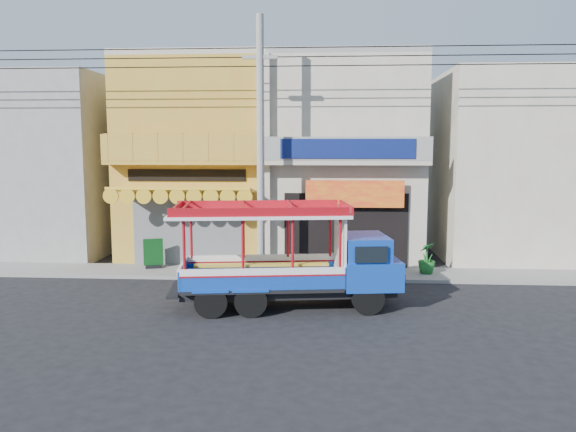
# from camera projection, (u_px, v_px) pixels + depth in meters

# --- Properties ---
(ground) EXTENTS (90.00, 90.00, 0.00)m
(ground) POSITION_uv_depth(u_px,v_px,m) (283.00, 306.00, 16.38)
(ground) COLOR black
(ground) RESTS_ON ground
(sidewalk) EXTENTS (30.00, 2.00, 0.12)m
(sidewalk) POSITION_uv_depth(u_px,v_px,m) (291.00, 273.00, 20.34)
(sidewalk) COLOR slate
(sidewalk) RESTS_ON ground
(shophouse_left) EXTENTS (6.00, 7.50, 8.24)m
(shophouse_left) POSITION_uv_depth(u_px,v_px,m) (203.00, 159.00, 24.01)
(shophouse_left) COLOR gold
(shophouse_left) RESTS_ON ground
(shophouse_right) EXTENTS (6.00, 6.75, 8.24)m
(shophouse_right) POSITION_uv_depth(u_px,v_px,m) (344.00, 159.00, 23.63)
(shophouse_right) COLOR #AFA38F
(shophouse_right) RESTS_ON ground
(party_pilaster) EXTENTS (0.35, 0.30, 8.00)m
(party_pilaster) POSITION_uv_depth(u_px,v_px,m) (265.00, 164.00, 20.75)
(party_pilaster) COLOR #AFA38F
(party_pilaster) RESTS_ON ground
(filler_building_left) EXTENTS (6.00, 6.00, 7.60)m
(filler_building_left) POSITION_uv_depth(u_px,v_px,m) (46.00, 165.00, 24.53)
(filler_building_left) COLOR gray
(filler_building_left) RESTS_ON ground
(filler_building_right) EXTENTS (6.00, 6.00, 7.60)m
(filler_building_right) POSITION_uv_depth(u_px,v_px,m) (513.00, 166.00, 23.27)
(filler_building_right) COLOR #AFA38F
(filler_building_right) RESTS_ON ground
(utility_pole) EXTENTS (28.00, 0.26, 9.00)m
(utility_pole) POSITION_uv_depth(u_px,v_px,m) (265.00, 134.00, 19.08)
(utility_pole) COLOR gray
(utility_pole) RESTS_ON ground
(songthaew_truck) EXTENTS (6.69, 2.93, 3.02)m
(songthaew_truck) POSITION_uv_depth(u_px,v_px,m) (303.00, 258.00, 16.09)
(songthaew_truck) COLOR black
(songthaew_truck) RESTS_ON ground
(green_sign) EXTENTS (0.71, 0.50, 1.10)m
(green_sign) POSITION_uv_depth(u_px,v_px,m) (153.00, 256.00, 20.90)
(green_sign) COLOR black
(green_sign) RESTS_ON sidewalk
(potted_plant_a) EXTENTS (1.20, 1.17, 1.01)m
(potted_plant_a) POSITION_uv_depth(u_px,v_px,m) (342.00, 258.00, 20.29)
(potted_plant_a) COLOR #1C6223
(potted_plant_a) RESTS_ON sidewalk
(potted_plant_c) EXTENTS (0.87, 0.87, 1.11)m
(potted_plant_c) POSITION_uv_depth(u_px,v_px,m) (427.00, 258.00, 19.99)
(potted_plant_c) COLOR #1C6223
(potted_plant_c) RESTS_ON sidewalk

